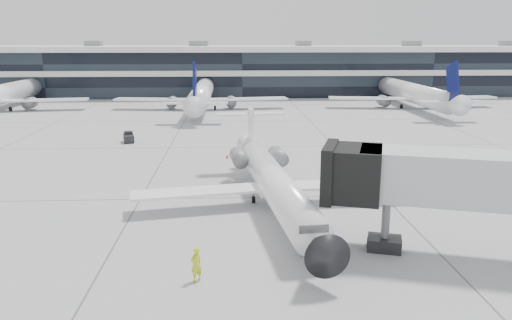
{
  "coord_description": "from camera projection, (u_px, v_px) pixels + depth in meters",
  "views": [
    {
      "loc": [
        -2.54,
        -39.03,
        12.61
      ],
      "look_at": [
        -0.46,
        2.38,
        2.6
      ],
      "focal_mm": 35.0,
      "sensor_mm": 36.0,
      "label": 1
    }
  ],
  "objects": [
    {
      "name": "terminal",
      "position": [
        241.0,
        72.0,
        119.41
      ],
      "size": [
        170.0,
        22.0,
        10.0
      ],
      "primitive_type": "cube",
      "color": "black",
      "rests_on": "ground"
    },
    {
      "name": "regional_jet",
      "position": [
        273.0,
        180.0,
        38.34
      ],
      "size": [
        21.57,
        26.93,
        6.22
      ],
      "rotation": [
        0.0,
        0.0,
        0.11
      ],
      "color": "white",
      "rests_on": "ground"
    },
    {
      "name": "ramp_worker",
      "position": [
        196.0,
        264.0,
        26.54
      ],
      "size": [
        0.84,
        0.83,
        1.96
      ],
      "primitive_type": "imported",
      "rotation": [
        0.0,
        0.0,
        3.9
      ],
      "color": "#D1EC18",
      "rests_on": "ground"
    },
    {
      "name": "far_tug",
      "position": [
        129.0,
        138.0,
        62.95
      ],
      "size": [
        1.74,
        2.34,
        1.33
      ],
      "rotation": [
        0.0,
        0.0,
        0.26
      ],
      "color": "black",
      "rests_on": "ground"
    },
    {
      "name": "bg_jet_right",
      "position": [
        410.0,
        107.0,
        95.93
      ],
      "size": [
        32.0,
        40.0,
        9.6
      ],
      "primitive_type": null,
      "color": "white",
      "rests_on": "ground"
    },
    {
      "name": "ground",
      "position": [
        263.0,
        197.0,
        40.97
      ],
      "size": [
        220.0,
        220.0,
        0.0
      ],
      "primitive_type": "plane",
      "color": "#9B9B9E",
      "rests_on": "ground"
    },
    {
      "name": "bg_jet_left",
      "position": [
        1.0,
        110.0,
        92.17
      ],
      "size": [
        32.0,
        40.0,
        9.6
      ],
      "primitive_type": null,
      "color": "white",
      "rests_on": "ground"
    },
    {
      "name": "traffic_cone",
      "position": [
        227.0,
        156.0,
        54.38
      ],
      "size": [
        0.41,
        0.41,
        0.5
      ],
      "rotation": [
        0.0,
        0.0,
        0.23
      ],
      "color": "red",
      "rests_on": "ground"
    },
    {
      "name": "bg_jet_center",
      "position": [
        202.0,
        109.0,
        93.98
      ],
      "size": [
        32.0,
        40.0,
        9.6
      ],
      "primitive_type": null,
      "color": "white",
      "rests_on": "ground"
    }
  ]
}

